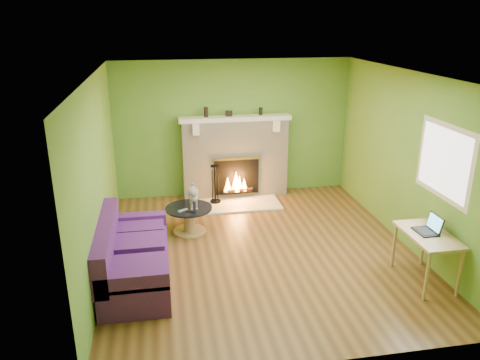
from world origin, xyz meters
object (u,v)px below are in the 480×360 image
Objects in this scene: coffee_table at (189,218)px; cat at (193,195)px; sofa at (131,258)px; desk at (428,240)px.

coffee_table is 1.24× the size of cat.
cat reaches higher than coffee_table.
coffee_table is at bearing -147.01° from cat.
sofa is 3.07× the size of cat.
cat is (-2.87, 2.09, 0.01)m from desk.
sofa is 2.02× the size of desk.
sofa is 2.48× the size of coffee_table.
desk is at bearing -10.29° from sofa.
desk is (3.81, -0.69, 0.28)m from sofa.
coffee_table is 3.61m from desk.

